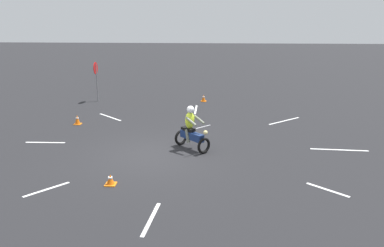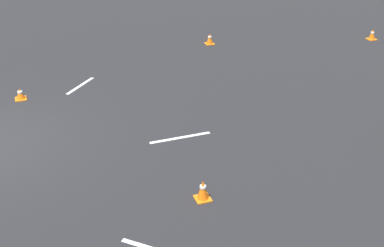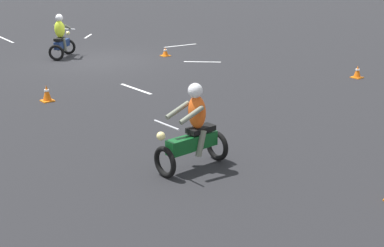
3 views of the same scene
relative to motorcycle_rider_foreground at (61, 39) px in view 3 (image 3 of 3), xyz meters
The scene contains 11 objects.
ground_plane 1.67m from the motorcycle_rider_foreground, 120.47° to the left, with size 120.00×120.00×0.00m, color black.
motorcycle_rider_foreground is the anchor object (origin of this frame).
motorcycle_rider_background 11.95m from the motorcycle_rider_foreground, 76.81° to the left, with size 1.53×0.71×1.66m.
traffic_cone_near_left 10.89m from the motorcycle_rider_foreground, 123.88° to the left, with size 0.32×0.32×0.40m.
traffic_cone_near_right 6.27m from the motorcycle_rider_foreground, 61.26° to the left, with size 0.32×0.32×0.45m.
traffic_cone_far_right 4.00m from the motorcycle_rider_foreground, 146.34° to the left, with size 0.32×0.32×0.33m.
lane_stripe_n 5.89m from the motorcycle_rider_foreground, 86.41° to the left, with size 0.10×1.58×0.01m, color silver.
lane_stripe_nw 5.48m from the motorcycle_rider_foreground, 133.27° to the left, with size 0.10×1.37×0.01m, color silver.
lane_stripe_w 5.26m from the motorcycle_rider_foreground, behind, with size 0.10×1.62×0.01m, color silver.
lane_stripe_sw 5.31m from the motorcycle_rider_foreground, 128.13° to the right, with size 0.10×1.30×0.01m, color silver.
lane_stripe_s 5.60m from the motorcycle_rider_foreground, 87.82° to the right, with size 0.10×2.12×0.01m, color silver.
Camera 3 is at (9.34, 17.78, 4.01)m, focal length 50.00 mm.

